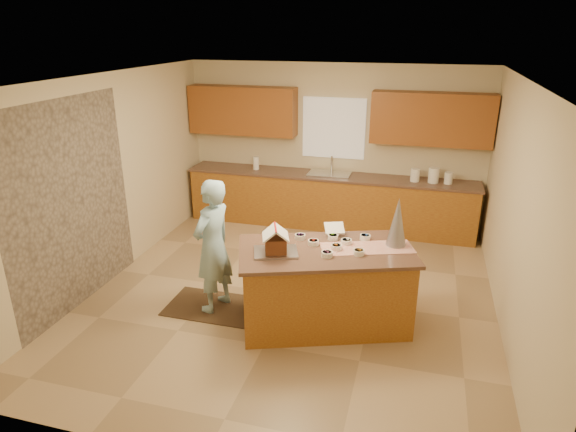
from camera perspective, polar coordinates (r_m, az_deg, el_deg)
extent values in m
plane|color=tan|center=(6.51, 0.39, -8.94)|extent=(5.50, 5.50, 0.00)
plane|color=silver|center=(5.68, 0.46, 15.42)|extent=(5.50, 5.50, 0.00)
plane|color=beige|center=(8.55, 5.23, 8.03)|extent=(5.50, 5.50, 0.00)
plane|color=beige|center=(3.61, -11.14, -11.12)|extent=(5.50, 5.50, 0.00)
plane|color=beige|center=(7.00, -19.81, 3.97)|extent=(5.50, 5.50, 0.00)
plane|color=beige|center=(5.87, 24.70, 0.12)|extent=(5.50, 5.50, 0.00)
plane|color=gray|center=(6.42, -23.52, 1.02)|extent=(0.00, 2.50, 2.50)
cube|color=white|center=(8.46, 5.26, 9.97)|extent=(1.05, 0.03, 1.00)
cube|color=#9E6B20|center=(8.52, 4.66, 1.62)|extent=(4.80, 0.60, 0.88)
cube|color=brown|center=(8.38, 4.75, 4.59)|extent=(4.85, 0.63, 0.04)
cube|color=brown|center=(8.68, -5.21, 11.92)|extent=(1.85, 0.35, 0.80)
cube|color=brown|center=(8.14, 16.09, 10.61)|extent=(1.85, 0.35, 0.80)
cube|color=silver|center=(8.38, 4.75, 4.53)|extent=(0.70, 0.45, 0.12)
cylinder|color=silver|center=(8.51, 5.02, 5.95)|extent=(0.03, 0.03, 0.28)
cube|color=#9E6B20|center=(5.74, 4.25, -8.27)|extent=(2.04, 1.48, 0.90)
cube|color=brown|center=(5.53, 4.37, -4.02)|extent=(2.14, 1.59, 0.04)
cube|color=#A6210B|center=(5.61, 9.02, -3.61)|extent=(1.08, 0.69, 0.01)
cube|color=silver|center=(5.42, -1.42, -4.14)|extent=(0.56, 0.48, 0.03)
cube|color=white|center=(5.86, 5.32, -1.39)|extent=(0.27, 0.24, 0.10)
cone|color=#ACAEB9|center=(5.63, 12.40, -0.68)|extent=(0.29, 0.29, 0.56)
cube|color=black|center=(6.32, -8.61, -10.17)|extent=(1.10, 0.72, 0.01)
imported|color=#96C2D6|center=(5.92, -8.59, -3.43)|extent=(0.54, 0.68, 1.63)
cylinder|color=white|center=(8.22, 14.32, 4.56)|extent=(0.15, 0.15, 0.20)
cylinder|color=white|center=(8.21, 16.32, 4.49)|extent=(0.17, 0.17, 0.24)
cylinder|color=white|center=(8.23, 17.87, 4.16)|extent=(0.13, 0.13, 0.18)
cylinder|color=white|center=(8.66, -3.68, 6.06)|extent=(0.10, 0.10, 0.22)
cube|color=#612A19|center=(5.38, -1.43, -3.23)|extent=(0.29, 0.31, 0.16)
cube|color=white|center=(5.32, -2.14, -1.90)|extent=(0.24, 0.32, 0.13)
cube|color=white|center=(5.33, -0.74, -1.86)|extent=(0.24, 0.32, 0.13)
cylinder|color=red|center=(5.30, -1.45, -1.30)|extent=(0.12, 0.28, 0.02)
cylinder|color=orange|center=(5.43, 8.10, -4.12)|extent=(0.12, 0.12, 0.06)
cylinder|color=#783297|center=(5.76, 1.39, -2.38)|extent=(0.12, 0.12, 0.06)
cylinder|color=pink|center=(5.35, 4.48, -4.36)|extent=(0.12, 0.12, 0.06)
cylinder|color=blue|center=(5.82, 8.80, -2.41)|extent=(0.12, 0.12, 0.06)
cylinder|color=orange|center=(5.52, 5.55, -3.57)|extent=(0.12, 0.12, 0.06)
cylinder|color=#58AB27|center=(5.77, 5.17, -2.41)|extent=(0.12, 0.12, 0.06)
cylinder|color=red|center=(5.62, 2.92, -3.04)|extent=(0.12, 0.12, 0.06)
cylinder|color=white|center=(5.67, 6.69, -2.94)|extent=(0.12, 0.12, 0.06)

